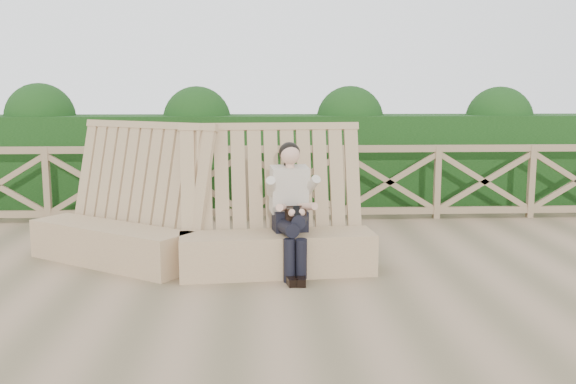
{
  "coord_description": "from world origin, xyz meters",
  "views": [
    {
      "loc": [
        -0.55,
        -5.83,
        1.87
      ],
      "look_at": [
        -0.23,
        0.4,
        0.9
      ],
      "focal_mm": 40.0,
      "sensor_mm": 36.0,
      "label": 1
    }
  ],
  "objects": [
    {
      "name": "ground",
      "position": [
        0.0,
        0.0,
        0.0
      ],
      "size": [
        60.0,
        60.0,
        0.0
      ],
      "primitive_type": "plane",
      "color": "brown",
      "rests_on": "ground"
    },
    {
      "name": "bench",
      "position": [
        -1.22,
        0.97,
        0.39
      ],
      "size": [
        3.81,
        1.8,
        1.56
      ],
      "rotation": [
        0.0,
        0.0,
        -0.21
      ],
      "color": "#9D795A",
      "rests_on": "ground"
    },
    {
      "name": "woman",
      "position": [
        -0.19,
        0.69,
        0.73
      ],
      "size": [
        0.43,
        0.85,
        1.36
      ],
      "rotation": [
        0.0,
        0.0,
        0.16
      ],
      "color": "black",
      "rests_on": "ground"
    },
    {
      "name": "guardrail",
      "position": [
        0.0,
        3.5,
        0.55
      ],
      "size": [
        10.1,
        0.09,
        1.1
      ],
      "color": "olive",
      "rests_on": "ground"
    },
    {
      "name": "hedge",
      "position": [
        0.0,
        4.7,
        0.75
      ],
      "size": [
        12.0,
        1.2,
        1.5
      ],
      "primitive_type": "cube",
      "color": "black",
      "rests_on": "ground"
    }
  ]
}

